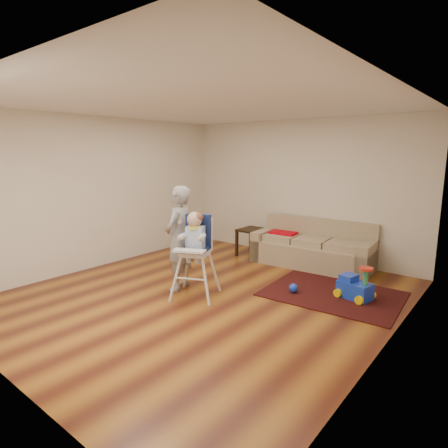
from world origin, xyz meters
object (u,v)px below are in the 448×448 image
Objects in this scene: toy_ball at (293,288)px; high_chair at (195,256)px; sofa at (312,244)px; side_table at (254,242)px; adult at (179,238)px; ride_on_toy at (355,281)px.

toy_ball is 0.11× the size of high_chair.
sofa reaches higher than side_table.
sofa is at bearing 136.54° from adult.
ride_on_toy reaches higher than toy_ball.
adult reaches higher than high_chair.
toy_ball is (-0.79, -0.36, -0.18)m from ride_on_toy.
adult is at bearing 144.27° from high_chair.
high_chair reaches higher than ride_on_toy.
side_table is at bearing 170.07° from ride_on_toy.
ride_on_toy is at bearing 24.54° from toy_ball.
side_table is at bearing 79.21° from high_chair.
side_table is 2.34m from adult.
adult reaches higher than toy_ball.
sofa is 1.40× the size of adult.
sofa reaches higher than ride_on_toy.
ride_on_toy is at bearing 11.02° from high_chair.
high_chair is (-1.85, -1.34, 0.34)m from ride_on_toy.
high_chair is at bearing -131.50° from ride_on_toy.
high_chair is 0.79× the size of adult.
side_table is 4.05× the size of toy_ball.
adult is at bearing -138.28° from ride_on_toy.
adult reaches higher than sofa.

